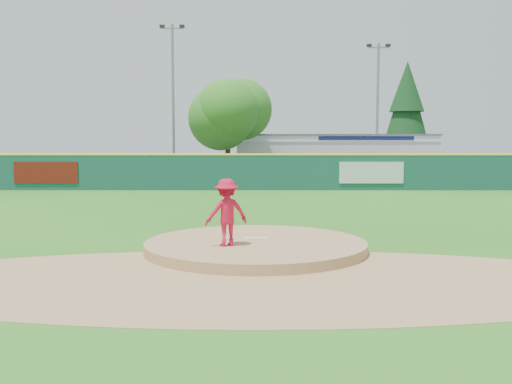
{
  "coord_description": "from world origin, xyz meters",
  "views": [
    {
      "loc": [
        0.05,
        -13.99,
        2.7
      ],
      "look_at": [
        0.0,
        2.0,
        1.3
      ],
      "focal_mm": 40.0,
      "sensor_mm": 36.0,
      "label": 1
    }
  ],
  "objects_px": {
    "van": "(356,171)",
    "playground_slide": "(32,171)",
    "pool_building_grp": "(332,155)",
    "pitcher": "(227,212)",
    "light_pole_right": "(377,104)",
    "deciduous_tree": "(228,115)",
    "conifer_tree": "(407,109)",
    "light_pole_left": "(173,95)"
  },
  "relations": [
    {
      "from": "light_pole_left",
      "to": "light_pole_right",
      "type": "distance_m",
      "value": 15.14
    },
    {
      "from": "van",
      "to": "deciduous_tree",
      "type": "xyz_separation_m",
      "value": [
        -8.62,
        0.78,
        3.8
      ]
    },
    {
      "from": "pitcher",
      "to": "light_pole_left",
      "type": "distance_m",
      "value": 28.58
    },
    {
      "from": "van",
      "to": "pool_building_grp",
      "type": "distance_m",
      "value": 7.85
    },
    {
      "from": "van",
      "to": "light_pole_left",
      "type": "bearing_deg",
      "value": 67.05
    },
    {
      "from": "van",
      "to": "light_pole_right",
      "type": "xyz_separation_m",
      "value": [
        2.38,
        4.78,
        4.79
      ]
    },
    {
      "from": "light_pole_right",
      "to": "deciduous_tree",
      "type": "bearing_deg",
      "value": -160.02
    },
    {
      "from": "deciduous_tree",
      "to": "light_pole_left",
      "type": "distance_m",
      "value": 4.72
    },
    {
      "from": "pool_building_grp",
      "to": "playground_slide",
      "type": "bearing_deg",
      "value": -159.49
    },
    {
      "from": "conifer_tree",
      "to": "light_pole_left",
      "type": "distance_m",
      "value": 21.03
    },
    {
      "from": "pool_building_grp",
      "to": "light_pole_right",
      "type": "relative_size",
      "value": 1.52
    },
    {
      "from": "playground_slide",
      "to": "deciduous_tree",
      "type": "bearing_deg",
      "value": 3.93
    },
    {
      "from": "pool_building_grp",
      "to": "deciduous_tree",
      "type": "relative_size",
      "value": 2.07
    },
    {
      "from": "playground_slide",
      "to": "deciduous_tree",
      "type": "xyz_separation_m",
      "value": [
        13.1,
        0.9,
        3.77
      ]
    },
    {
      "from": "pool_building_grp",
      "to": "conifer_tree",
      "type": "height_order",
      "value": "conifer_tree"
    },
    {
      "from": "pitcher",
      "to": "light_pole_right",
      "type": "xyz_separation_m",
      "value": [
        9.69,
        29.63,
        4.5
      ]
    },
    {
      "from": "pool_building_grp",
      "to": "conifer_tree",
      "type": "relative_size",
      "value": 1.6
    },
    {
      "from": "light_pole_left",
      "to": "van",
      "type": "bearing_deg",
      "value": -12.42
    },
    {
      "from": "conifer_tree",
      "to": "pool_building_grp",
      "type": "bearing_deg",
      "value": -150.22
    },
    {
      "from": "playground_slide",
      "to": "conifer_tree",
      "type": "xyz_separation_m",
      "value": [
        28.1,
        11.9,
        4.76
      ]
    },
    {
      "from": "van",
      "to": "conifer_tree",
      "type": "distance_m",
      "value": 14.22
    },
    {
      "from": "van",
      "to": "conifer_tree",
      "type": "height_order",
      "value": "conifer_tree"
    },
    {
      "from": "playground_slide",
      "to": "light_pole_right",
      "type": "bearing_deg",
      "value": 11.49
    },
    {
      "from": "pool_building_grp",
      "to": "conifer_tree",
      "type": "distance_m",
      "value": 8.95
    },
    {
      "from": "pitcher",
      "to": "pool_building_grp",
      "type": "distance_m",
      "value": 33.31
    },
    {
      "from": "deciduous_tree",
      "to": "conifer_tree",
      "type": "bearing_deg",
      "value": 36.25
    },
    {
      "from": "pitcher",
      "to": "deciduous_tree",
      "type": "bearing_deg",
      "value": -109.44
    },
    {
      "from": "pool_building_grp",
      "to": "light_pole_left",
      "type": "bearing_deg",
      "value": -157.4
    },
    {
      "from": "deciduous_tree",
      "to": "conifer_tree",
      "type": "relative_size",
      "value": 0.77
    },
    {
      "from": "conifer_tree",
      "to": "deciduous_tree",
      "type": "bearing_deg",
      "value": -143.75
    },
    {
      "from": "light_pole_right",
      "to": "playground_slide",
      "type": "bearing_deg",
      "value": -168.51
    },
    {
      "from": "van",
      "to": "light_pole_left",
      "type": "height_order",
      "value": "light_pole_left"
    },
    {
      "from": "van",
      "to": "playground_slide",
      "type": "height_order",
      "value": "playground_slide"
    },
    {
      "from": "van",
      "to": "light_pole_right",
      "type": "relative_size",
      "value": 0.53
    },
    {
      "from": "pitcher",
      "to": "van",
      "type": "xyz_separation_m",
      "value": [
        7.31,
        24.85,
        -0.29
      ]
    },
    {
      "from": "playground_slide",
      "to": "van",
      "type": "bearing_deg",
      "value": 0.31
    },
    {
      "from": "playground_slide",
      "to": "light_pole_left",
      "type": "xyz_separation_m",
      "value": [
        9.1,
        2.9,
        5.27
      ]
    },
    {
      "from": "conifer_tree",
      "to": "light_pole_left",
      "type": "xyz_separation_m",
      "value": [
        -19.0,
        -9.0,
        0.51
      ]
    },
    {
      "from": "playground_slide",
      "to": "pitcher",
      "type": "bearing_deg",
      "value": -59.77
    },
    {
      "from": "light_pole_left",
      "to": "light_pole_right",
      "type": "relative_size",
      "value": 1.1
    },
    {
      "from": "playground_slide",
      "to": "conifer_tree",
      "type": "distance_m",
      "value": 30.89
    },
    {
      "from": "pitcher",
      "to": "playground_slide",
      "type": "bearing_deg",
      "value": -82.13
    }
  ]
}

